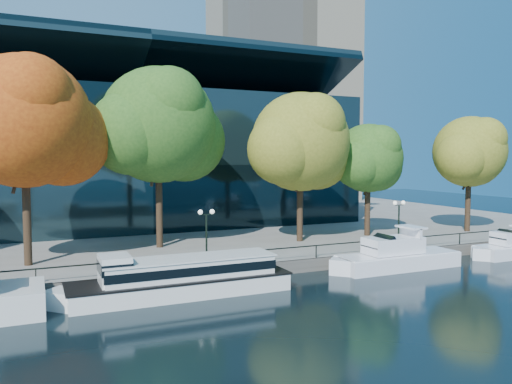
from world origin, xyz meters
name	(u,v)px	position (x,y,z in m)	size (l,w,h in m)	color
ground	(277,287)	(0.00, 0.00, 0.00)	(160.00, 160.00, 0.00)	black
promenade	(157,219)	(0.00, 36.38, 0.50)	(90.00, 67.08, 1.00)	slate
railing	(258,251)	(0.00, 3.25, 1.94)	(88.20, 0.08, 0.99)	black
convention_building	(132,160)	(-4.00, 31.79, 8.51)	(50.00, 24.57, 21.43)	black
office_tower	(281,27)	(28.00, 55.00, 33.02)	(22.50, 22.50, 65.90)	gray
tour_boat	(177,277)	(-6.83, 0.61, 1.24)	(15.40, 3.43, 2.92)	silver
cruiser_near	(394,256)	(10.79, 1.10, 1.03)	(11.44, 2.95, 3.31)	white
cruiser_far	(512,246)	(23.59, 0.72, 0.92)	(8.91, 2.47, 2.91)	white
tree_1	(27,124)	(-15.28, 9.36, 11.16)	(11.88, 9.74, 15.11)	black
tree_2	(161,128)	(-4.88, 12.67, 11.34)	(12.40, 10.17, 15.51)	black
tree_3	(302,144)	(7.77, 10.45, 10.02)	(11.38, 9.33, 13.77)	black
tree_4	(370,160)	(15.59, 10.76, 8.57)	(8.52, 6.99, 11.13)	black
tree_5	(471,153)	(27.03, 8.77, 9.23)	(9.27, 7.60, 12.10)	black
lamp_1	(206,224)	(-3.54, 4.50, 3.98)	(1.26, 0.36, 4.03)	black
lamp_2	(399,213)	(14.10, 4.50, 3.98)	(1.26, 0.36, 4.03)	black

